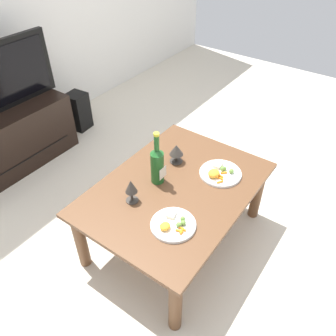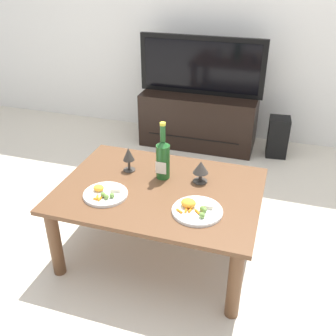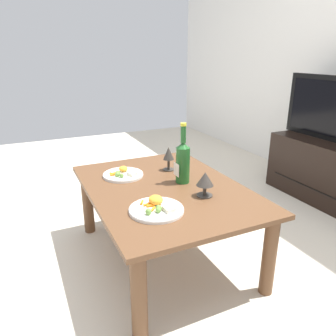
{
  "view_description": "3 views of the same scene",
  "coord_description": "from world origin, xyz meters",
  "px_view_note": "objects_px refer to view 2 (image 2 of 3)",
  "views": [
    {
      "loc": [
        -1.22,
        -0.82,
        1.82
      ],
      "look_at": [
        0.04,
        0.08,
        0.54
      ],
      "focal_mm": 36.27,
      "sensor_mm": 36.0,
      "label": 1
    },
    {
      "loc": [
        0.59,
        -1.72,
        1.61
      ],
      "look_at": [
        0.03,
        0.06,
        0.56
      ],
      "focal_mm": 41.27,
      "sensor_mm": 36.0,
      "label": 2
    },
    {
      "loc": [
        1.51,
        -0.69,
        1.16
      ],
      "look_at": [
        -0.01,
        0.02,
        0.56
      ],
      "focal_mm": 34.81,
      "sensor_mm": 36.0,
      "label": 3
    }
  ],
  "objects_px": {
    "goblet_left": "(129,156)",
    "dinner_plate_left": "(105,194)",
    "wine_bottle": "(163,157)",
    "floor_speaker": "(278,137)",
    "dining_table": "(160,199)",
    "dinner_plate_right": "(196,210)",
    "tv_screen": "(201,66)",
    "goblet_right": "(201,168)",
    "tv_stand": "(199,119)"
  },
  "relations": [
    {
      "from": "wine_bottle",
      "to": "dinner_plate_left",
      "type": "bearing_deg",
      "value": -130.32
    },
    {
      "from": "wine_bottle",
      "to": "goblet_left",
      "type": "xyz_separation_m",
      "value": [
        -0.22,
        0.01,
        -0.03
      ]
    },
    {
      "from": "floor_speaker",
      "to": "dinner_plate_right",
      "type": "height_order",
      "value": "dinner_plate_right"
    },
    {
      "from": "tv_stand",
      "to": "goblet_left",
      "type": "xyz_separation_m",
      "value": [
        -0.1,
        -1.44,
        0.31
      ]
    },
    {
      "from": "floor_speaker",
      "to": "goblet_left",
      "type": "height_order",
      "value": "goblet_left"
    },
    {
      "from": "tv_screen",
      "to": "dinner_plate_right",
      "type": "relative_size",
      "value": 4.27
    },
    {
      "from": "dining_table",
      "to": "goblet_left",
      "type": "height_order",
      "value": "goblet_left"
    },
    {
      "from": "goblet_left",
      "to": "goblet_right",
      "type": "bearing_deg",
      "value": 0.0
    },
    {
      "from": "wine_bottle",
      "to": "tv_screen",
      "type": "bearing_deg",
      "value": 94.81
    },
    {
      "from": "floor_speaker",
      "to": "dinner_plate_left",
      "type": "relative_size",
      "value": 1.48
    },
    {
      "from": "floor_speaker",
      "to": "wine_bottle",
      "type": "xyz_separation_m",
      "value": [
        -0.6,
        -1.41,
        0.41
      ]
    },
    {
      "from": "wine_bottle",
      "to": "dinner_plate_right",
      "type": "bearing_deg",
      "value": -45.9
    },
    {
      "from": "tv_screen",
      "to": "goblet_left",
      "type": "distance_m",
      "value": 1.45
    },
    {
      "from": "wine_bottle",
      "to": "dinner_plate_right",
      "type": "distance_m",
      "value": 0.4
    },
    {
      "from": "goblet_right",
      "to": "dinner_plate_left",
      "type": "xyz_separation_m",
      "value": [
        -0.46,
        -0.29,
        -0.08
      ]
    },
    {
      "from": "tv_stand",
      "to": "dinner_plate_left",
      "type": "xyz_separation_m",
      "value": [
        -0.11,
        -1.73,
        0.22
      ]
    },
    {
      "from": "wine_bottle",
      "to": "goblet_left",
      "type": "bearing_deg",
      "value": 176.17
    },
    {
      "from": "goblet_left",
      "to": "tv_stand",
      "type": "bearing_deg",
      "value": 86.14
    },
    {
      "from": "dining_table",
      "to": "dinner_plate_right",
      "type": "bearing_deg",
      "value": -31.9
    },
    {
      "from": "tv_stand",
      "to": "goblet_right",
      "type": "relative_size",
      "value": 7.93
    },
    {
      "from": "dinner_plate_right",
      "to": "dining_table",
      "type": "bearing_deg",
      "value": 148.1
    },
    {
      "from": "tv_screen",
      "to": "dining_table",
      "type": "bearing_deg",
      "value": -84.89
    },
    {
      "from": "tv_stand",
      "to": "floor_speaker",
      "type": "relative_size",
      "value": 2.9
    },
    {
      "from": "dining_table",
      "to": "dinner_plate_right",
      "type": "distance_m",
      "value": 0.31
    },
    {
      "from": "dining_table",
      "to": "floor_speaker",
      "type": "xyz_separation_m",
      "value": [
        0.59,
        1.53,
        -0.2
      ]
    },
    {
      "from": "floor_speaker",
      "to": "dinner_plate_left",
      "type": "height_order",
      "value": "dinner_plate_left"
    },
    {
      "from": "floor_speaker",
      "to": "dinner_plate_right",
      "type": "relative_size",
      "value": 1.38
    },
    {
      "from": "dining_table",
      "to": "goblet_left",
      "type": "bearing_deg",
      "value": 150.17
    },
    {
      "from": "floor_speaker",
      "to": "goblet_right",
      "type": "xyz_separation_m",
      "value": [
        -0.39,
        -1.39,
        0.36
      ]
    },
    {
      "from": "floor_speaker",
      "to": "dinner_plate_right",
      "type": "distance_m",
      "value": 1.74
    },
    {
      "from": "dining_table",
      "to": "tv_screen",
      "type": "relative_size",
      "value": 1.01
    },
    {
      "from": "goblet_left",
      "to": "dinner_plate_right",
      "type": "relative_size",
      "value": 0.58
    },
    {
      "from": "floor_speaker",
      "to": "wine_bottle",
      "type": "bearing_deg",
      "value": -118.65
    },
    {
      "from": "goblet_left",
      "to": "dinner_plate_left",
      "type": "distance_m",
      "value": 0.31
    },
    {
      "from": "goblet_left",
      "to": "dinner_plate_left",
      "type": "bearing_deg",
      "value": -93.55
    },
    {
      "from": "wine_bottle",
      "to": "dining_table",
      "type": "bearing_deg",
      "value": -81.3
    },
    {
      "from": "goblet_right",
      "to": "dinner_plate_right",
      "type": "relative_size",
      "value": 0.5
    },
    {
      "from": "goblet_right",
      "to": "goblet_left",
      "type": "bearing_deg",
      "value": 180.0
    },
    {
      "from": "dining_table",
      "to": "wine_bottle",
      "type": "height_order",
      "value": "wine_bottle"
    },
    {
      "from": "dining_table",
      "to": "dinner_plate_right",
      "type": "height_order",
      "value": "dinner_plate_right"
    },
    {
      "from": "dining_table",
      "to": "wine_bottle",
      "type": "bearing_deg",
      "value": 98.7
    },
    {
      "from": "tv_screen",
      "to": "floor_speaker",
      "type": "distance_m",
      "value": 0.92
    },
    {
      "from": "dining_table",
      "to": "dinner_plate_left",
      "type": "distance_m",
      "value": 0.31
    },
    {
      "from": "wine_bottle",
      "to": "dinner_plate_left",
      "type": "height_order",
      "value": "wine_bottle"
    },
    {
      "from": "floor_speaker",
      "to": "goblet_left",
      "type": "distance_m",
      "value": 1.66
    },
    {
      "from": "dining_table",
      "to": "wine_bottle",
      "type": "relative_size",
      "value": 3.25
    },
    {
      "from": "floor_speaker",
      "to": "dinner_plate_right",
      "type": "bearing_deg",
      "value": -106.7
    },
    {
      "from": "goblet_left",
      "to": "tv_screen",
      "type": "bearing_deg",
      "value": 86.14
    },
    {
      "from": "tv_screen",
      "to": "goblet_right",
      "type": "relative_size",
      "value": 8.47
    },
    {
      "from": "dinner_plate_right",
      "to": "floor_speaker",
      "type": "bearing_deg",
      "value": 78.71
    }
  ]
}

